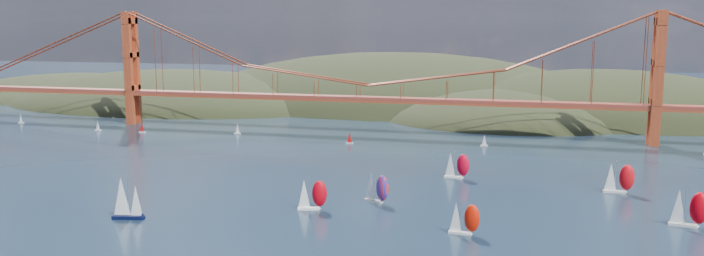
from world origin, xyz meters
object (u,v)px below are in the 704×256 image
sloop_navy (126,199)px  racer_2 (688,208)px  racer_5 (456,165)px  racer_0 (311,194)px  racer_1 (463,218)px  racer_3 (618,178)px  racer_rwb (376,187)px

sloop_navy → racer_2: sloop_navy is taller
sloop_navy → racer_5: (78.58, 67.49, -1.06)m
racer_0 → racer_1: size_ratio=1.07×
racer_0 → racer_3: racer_3 is taller
racer_1 → racer_rwb: size_ratio=0.93×
racer_rwb → sloop_navy: bearing=-125.7°
sloop_navy → racer_rwb: sloop_navy is taller
sloop_navy → racer_0: size_ratio=1.33×
sloop_navy → racer_3: size_ratio=1.23×
sloop_navy → racer_0: (44.13, 20.10, -1.05)m
sloop_navy → racer_3: (127.41, 60.19, -0.71)m
racer_rwb → racer_2: bearing=24.0°
racer_2 → racer_1: bearing=-151.0°
racer_2 → racer_5: 72.82m
racer_0 → racer_2: racer_2 is taller
racer_2 → racer_rwb: 80.52m
sloop_navy → racer_1: size_ratio=1.42×
racer_3 → racer_rwb: size_ratio=1.07×
racer_3 → racer_5: size_ratio=1.08×
racer_3 → racer_rwb: 73.49m
racer_5 → racer_2: bearing=-28.3°
sloop_navy → racer_3: 140.91m
racer_1 → racer_2: bearing=25.5°
racer_0 → racer_5: 58.58m
racer_1 → racer_rwb: bearing=143.9°
sloop_navy → racer_5: 103.59m
racer_0 → sloop_navy: bearing=-170.5°
sloop_navy → racer_rwb: 67.57m
racer_5 → racer_0: bearing=-122.0°
racer_0 → racer_5: racer_0 is taller
sloop_navy → racer_0: sloop_navy is taller
racer_0 → racer_2: (95.97, 8.45, 0.53)m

